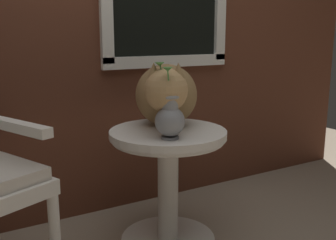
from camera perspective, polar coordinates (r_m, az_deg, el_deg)
wicker_side_table at (r=1.99m, az=0.00°, el=-7.03°), size 0.57×0.57×0.59m
cat at (r=1.97m, az=-0.26°, el=3.69°), size 0.43×0.62×0.33m
pewter_vase_with_ivy at (r=1.75m, az=0.25°, el=0.39°), size 0.13×0.15×0.33m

